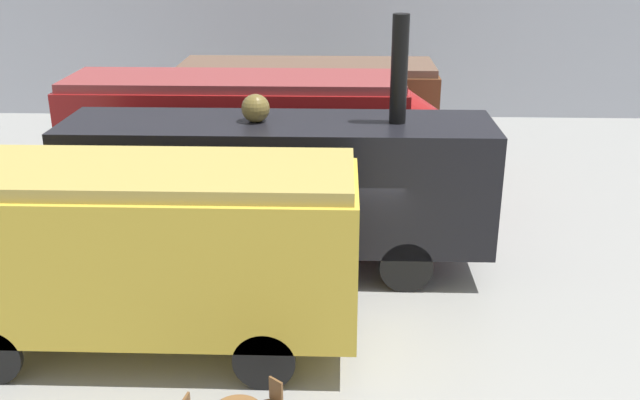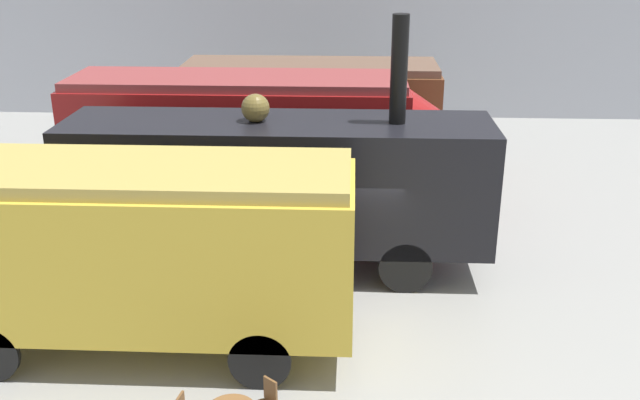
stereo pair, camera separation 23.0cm
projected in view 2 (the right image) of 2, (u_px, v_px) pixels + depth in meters
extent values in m
plane|color=gray|center=(345.00, 280.00, 16.66)|extent=(80.00, 80.00, 0.00)
cube|color=#B2B7C1|center=(352.00, 10.00, 29.46)|extent=(44.00, 0.15, 9.00)
cube|color=brown|center=(311.00, 107.00, 23.79)|extent=(8.42, 2.88, 2.48)
cube|color=brown|center=(310.00, 66.00, 23.30)|extent=(8.25, 2.65, 0.24)
cylinder|color=black|center=(387.00, 162.00, 22.91)|extent=(1.30, 0.12, 1.30)
cylinder|color=black|center=(383.00, 138.00, 25.48)|extent=(1.30, 0.12, 1.30)
cylinder|color=black|center=(231.00, 159.00, 23.13)|extent=(1.30, 0.12, 1.30)
cylinder|color=black|center=(243.00, 136.00, 25.71)|extent=(1.30, 0.12, 1.30)
cube|color=maroon|center=(240.00, 133.00, 20.42)|extent=(9.55, 2.82, 2.80)
cone|color=maroon|center=(442.00, 136.00, 20.17)|extent=(2.00, 2.66, 2.66)
cube|color=brown|center=(238.00, 80.00, 19.88)|extent=(9.36, 2.60, 0.24)
cylinder|color=black|center=(338.00, 203.00, 19.60)|extent=(1.21, 0.12, 1.21)
cylinder|color=black|center=(340.00, 171.00, 22.12)|extent=(1.21, 0.12, 1.21)
cylinder|color=black|center=(133.00, 199.00, 19.86)|extent=(1.21, 0.12, 1.21)
cylinder|color=black|center=(158.00, 169.00, 22.38)|extent=(1.21, 0.12, 1.21)
cube|color=black|center=(279.00, 181.00, 16.53)|extent=(9.75, 2.47, 2.84)
cylinder|color=black|center=(399.00, 70.00, 15.47)|extent=(0.37, 0.37, 2.37)
sphere|color=brown|center=(255.00, 108.00, 15.93)|extent=(0.64, 0.64, 0.64)
cylinder|color=black|center=(405.00, 268.00, 15.88)|extent=(1.20, 0.12, 1.20)
cylinder|color=black|center=(399.00, 227.00, 18.07)|extent=(1.20, 0.12, 1.20)
cylinder|color=black|center=(146.00, 263.00, 16.13)|extent=(1.20, 0.12, 1.20)
cylinder|color=black|center=(172.00, 222.00, 18.33)|extent=(1.20, 0.12, 1.20)
cube|color=gold|center=(136.00, 248.00, 13.32)|extent=(8.14, 2.75, 2.75)
cube|color=tan|center=(129.00, 172.00, 12.78)|extent=(7.97, 2.53, 0.24)
cylinder|color=black|center=(260.00, 361.00, 12.54)|extent=(1.12, 0.12, 1.12)
cylinder|color=black|center=(275.00, 290.00, 14.99)|extent=(1.12, 0.12, 1.12)
cylinder|color=black|center=(48.00, 285.00, 15.21)|extent=(1.12, 0.12, 1.12)
cube|color=brown|center=(271.00, 390.00, 11.60)|extent=(0.25, 0.22, 0.42)
cylinder|color=#262633|center=(320.00, 287.00, 15.46)|extent=(0.24, 0.24, 0.81)
cylinder|color=#B2192D|center=(320.00, 255.00, 15.19)|extent=(0.34, 0.34, 0.72)
sphere|color=tan|center=(320.00, 235.00, 15.02)|extent=(0.23, 0.23, 0.23)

